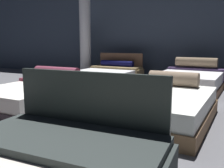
{
  "coord_description": "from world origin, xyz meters",
  "views": [
    {
      "loc": [
        2.21,
        -3.64,
        1.17
      ],
      "look_at": [
        0.17,
        0.48,
        0.41
      ],
      "focal_mm": 40.04,
      "sensor_mm": 36.0,
      "label": 1
    }
  ],
  "objects_px": {
    "bed_5": "(190,80)",
    "support_pillar": "(85,26)",
    "bed_4": "(106,75)",
    "bed_3": "(160,106)",
    "bed_2": "(37,93)"
  },
  "relations": [
    {
      "from": "bed_5",
      "to": "bed_4",
      "type": "bearing_deg",
      "value": -179.42
    },
    {
      "from": "bed_4",
      "to": "bed_5",
      "type": "distance_m",
      "value": 2.42
    },
    {
      "from": "support_pillar",
      "to": "bed_4",
      "type": "bearing_deg",
      "value": -35.42
    },
    {
      "from": "bed_2",
      "to": "bed_3",
      "type": "distance_m",
      "value": 2.4
    },
    {
      "from": "bed_4",
      "to": "bed_2",
      "type": "bearing_deg",
      "value": -87.12
    },
    {
      "from": "bed_2",
      "to": "support_pillar",
      "type": "xyz_separation_m",
      "value": [
        -1.33,
        3.85,
        1.54
      ]
    },
    {
      "from": "bed_2",
      "to": "bed_5",
      "type": "relative_size",
      "value": 0.93
    },
    {
      "from": "bed_3",
      "to": "bed_5",
      "type": "bearing_deg",
      "value": 92.56
    },
    {
      "from": "bed_5",
      "to": "support_pillar",
      "type": "height_order",
      "value": "support_pillar"
    },
    {
      "from": "bed_2",
      "to": "support_pillar",
      "type": "bearing_deg",
      "value": 109.77
    },
    {
      "from": "bed_3",
      "to": "support_pillar",
      "type": "xyz_separation_m",
      "value": [
        -3.73,
        3.8,
        1.53
      ]
    },
    {
      "from": "bed_2",
      "to": "bed_4",
      "type": "height_order",
      "value": "bed_4"
    },
    {
      "from": "bed_4",
      "to": "support_pillar",
      "type": "xyz_separation_m",
      "value": [
        -1.3,
        0.93,
        1.54
      ]
    },
    {
      "from": "bed_2",
      "to": "bed_4",
      "type": "distance_m",
      "value": 2.92
    },
    {
      "from": "bed_5",
      "to": "support_pillar",
      "type": "bearing_deg",
      "value": 167.56
    }
  ]
}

